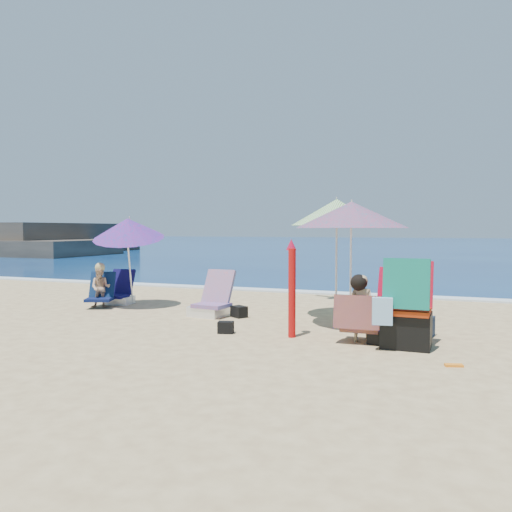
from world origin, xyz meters
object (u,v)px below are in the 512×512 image
(umbrella_striped, at_px, (337,212))
(person_center, at_px, (360,310))
(umbrella_turquoise, at_px, (351,215))
(chair_navy, at_px, (119,295))
(furled_umbrella, at_px, (292,283))
(person_left, at_px, (101,287))
(umbrella_blue, at_px, (128,228))
(chair_rainbow, at_px, (212,304))
(camp_chair_left, at_px, (394,321))
(camp_chair_right, at_px, (406,315))

(umbrella_striped, relative_size, person_center, 2.24)
(umbrella_turquoise, xyz_separation_m, umbrella_striped, (-0.40, 0.77, 0.07))
(chair_navy, bearing_deg, furled_umbrella, -23.37)
(furled_umbrella, height_order, person_left, furled_umbrella)
(furled_umbrella, bearing_deg, person_left, 163.24)
(furled_umbrella, bearing_deg, umbrella_turquoise, 59.64)
(umbrella_turquoise, xyz_separation_m, chair_navy, (-4.95, 0.78, -1.58))
(person_center, height_order, person_left, person_center)
(umbrella_blue, distance_m, furled_umbrella, 4.24)
(umbrella_striped, height_order, umbrella_blue, umbrella_striped)
(umbrella_turquoise, xyz_separation_m, chair_rainbow, (-2.51, 0.14, -1.56))
(umbrella_striped, distance_m, furled_umbrella, 2.15)
(chair_navy, xyz_separation_m, camp_chair_left, (5.73, -1.77, 0.12))
(chair_navy, xyz_separation_m, person_center, (5.30, -1.90, 0.27))
(camp_chair_right, relative_size, person_left, 1.33)
(umbrella_striped, xyz_separation_m, person_left, (-4.57, -0.54, -1.43))
(umbrella_striped, height_order, camp_chair_left, umbrella_striped)
(umbrella_blue, distance_m, person_center, 5.21)
(person_left, bearing_deg, camp_chair_right, -13.31)
(person_left, bearing_deg, umbrella_blue, 27.21)
(umbrella_turquoise, relative_size, camp_chair_right, 1.70)
(camp_chair_right, bearing_deg, umbrella_blue, 163.12)
(umbrella_blue, height_order, chair_navy, umbrella_blue)
(person_left, bearing_deg, umbrella_turquoise, -2.58)
(umbrella_striped, bearing_deg, camp_chair_right, -55.19)
(umbrella_blue, xyz_separation_m, furled_umbrella, (3.86, -1.56, -0.79))
(umbrella_turquoise, bearing_deg, person_left, 177.42)
(umbrella_striped, distance_m, person_left, 4.83)
(umbrella_striped, xyz_separation_m, furled_umbrella, (-0.23, -1.85, -1.07))
(chair_rainbow, bearing_deg, chair_navy, 165.33)
(umbrella_striped, distance_m, umbrella_blue, 4.11)
(umbrella_blue, bearing_deg, camp_chair_left, -15.51)
(furled_umbrella, distance_m, chair_rainbow, 2.31)
(furled_umbrella, relative_size, chair_navy, 1.90)
(chair_navy, height_order, person_left, person_left)
(camp_chair_left, bearing_deg, camp_chair_right, -47.67)
(person_left, bearing_deg, umbrella_striped, 6.77)
(chair_navy, relative_size, camp_chair_right, 0.63)
(camp_chair_left, bearing_deg, furled_umbrella, -176.19)
(umbrella_striped, bearing_deg, umbrella_blue, -175.89)
(furled_umbrella, distance_m, camp_chair_right, 1.62)
(chair_rainbow, bearing_deg, person_left, 178.11)
(chair_rainbow, relative_size, person_center, 0.86)
(umbrella_striped, xyz_separation_m, camp_chair_right, (1.35, -1.95, -1.41))
(umbrella_blue, relative_size, person_left, 2.15)
(umbrella_turquoise, height_order, camp_chair_right, umbrella_turquoise)
(furled_umbrella, bearing_deg, umbrella_blue, 158.02)
(camp_chair_left, distance_m, camp_chair_right, 0.28)
(camp_chair_left, relative_size, person_center, 1.09)
(umbrella_striped, bearing_deg, furled_umbrella, -97.13)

